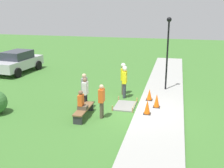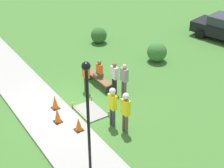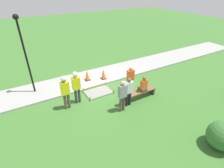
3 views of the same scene
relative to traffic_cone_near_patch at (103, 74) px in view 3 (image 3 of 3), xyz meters
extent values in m
plane|color=#3D702D|center=(0.33, 0.58, -0.44)|extent=(60.00, 60.00, 0.00)
cube|color=#9E9E99|center=(0.33, -0.55, -0.39)|extent=(28.00, 2.27, 0.10)
cube|color=gray|center=(1.00, 1.23, -0.41)|extent=(1.50, 1.01, 0.06)
cube|color=tan|center=(0.25, 0.73, -0.31)|extent=(0.05, 0.05, 0.26)
cube|color=tan|center=(1.75, 0.73, -0.31)|extent=(0.05, 0.05, 0.26)
cube|color=tan|center=(0.25, 1.74, -0.31)|extent=(0.05, 0.05, 0.26)
cube|color=tan|center=(1.75, 1.74, -0.31)|extent=(0.05, 0.05, 0.26)
cube|color=yellow|center=(1.00, 0.73, -0.24)|extent=(1.50, 0.00, 0.04)
cube|color=black|center=(0.00, 0.00, -0.33)|extent=(0.34, 0.34, 0.02)
cone|color=orange|center=(0.00, 0.00, 0.02)|extent=(0.29, 0.29, 0.66)
cube|color=black|center=(1.00, -0.36, -0.33)|extent=(0.34, 0.34, 0.02)
cone|color=orange|center=(1.00, -0.36, 0.02)|extent=(0.29, 0.29, 0.67)
cube|color=black|center=(2.00, 0.10, -0.33)|extent=(0.34, 0.34, 0.02)
cone|color=orange|center=(2.00, 0.10, -0.02)|extent=(0.29, 0.29, 0.59)
cube|color=#2D2D33|center=(-1.64, 2.85, -0.25)|extent=(0.12, 0.40, 0.38)
cube|color=#2D2D33|center=(0.04, 2.85, -0.25)|extent=(0.12, 0.40, 0.38)
cube|color=brown|center=(-0.80, 2.85, -0.03)|extent=(1.88, 0.44, 0.06)
cube|color=brown|center=(-0.93, 2.85, 0.09)|extent=(0.34, 0.44, 0.18)
cube|color=#E55B1E|center=(-0.93, 2.93, 0.43)|extent=(0.36, 0.20, 0.50)
sphere|color=brown|center=(-0.93, 2.93, 0.79)|extent=(0.21, 0.21, 0.21)
cylinder|color=#383D47|center=(2.27, 1.53, -0.02)|extent=(0.14, 0.14, 0.85)
cylinder|color=#383D47|center=(2.45, 1.53, -0.02)|extent=(0.14, 0.14, 0.85)
cube|color=yellow|center=(2.36, 1.53, 0.74)|extent=(0.40, 0.22, 0.67)
sphere|color=tan|center=(2.36, 1.53, 1.19)|extent=(0.23, 0.23, 0.23)
sphere|color=white|center=(2.36, 1.53, 1.25)|extent=(0.26, 0.26, 0.26)
cylinder|color=brown|center=(2.91, 1.73, -0.01)|extent=(0.14, 0.14, 0.86)
cylinder|color=brown|center=(3.09, 1.73, -0.01)|extent=(0.14, 0.14, 0.86)
cube|color=yellow|center=(3.00, 1.73, 0.76)|extent=(0.40, 0.22, 0.68)
sphere|color=brown|center=(3.00, 1.73, 1.21)|extent=(0.23, 0.23, 0.23)
sphere|color=white|center=(3.00, 1.73, 1.27)|extent=(0.27, 0.27, 0.27)
cylinder|color=brown|center=(-0.78, 2.02, -0.05)|extent=(0.14, 0.14, 0.77)
cylinder|color=brown|center=(-0.60, 2.02, -0.05)|extent=(0.14, 0.14, 0.77)
cube|color=#E55B1E|center=(-0.69, 2.02, 0.64)|extent=(0.40, 0.22, 0.61)
sphere|color=tan|center=(-0.69, 2.02, 1.05)|extent=(0.21, 0.21, 0.21)
cylinder|color=black|center=(0.09, 3.10, -0.05)|extent=(0.14, 0.14, 0.79)
cylinder|color=black|center=(0.27, 3.10, -0.05)|extent=(0.14, 0.14, 0.79)
cube|color=silver|center=(0.18, 3.10, 0.66)|extent=(0.40, 0.22, 0.62)
sphere|color=brown|center=(0.18, 3.10, 1.08)|extent=(0.21, 0.21, 0.21)
cylinder|color=brown|center=(0.61, 3.31, -0.03)|extent=(0.14, 0.14, 0.82)
cylinder|color=brown|center=(0.79, 3.31, -0.03)|extent=(0.14, 0.14, 0.82)
cube|color=gray|center=(0.70, 3.31, 0.71)|extent=(0.40, 0.22, 0.65)
sphere|color=tan|center=(0.70, 3.31, 1.15)|extent=(0.22, 0.22, 0.22)
cylinder|color=black|center=(4.20, -0.64, 1.67)|extent=(0.10, 0.10, 4.02)
sphere|color=black|center=(4.20, -0.64, 3.78)|extent=(0.28, 0.28, 0.28)
sphere|color=#387033|center=(-1.37, 7.10, 0.13)|extent=(1.14, 1.14, 1.14)
camera|label=1|loc=(-12.34, -1.20, 4.68)|focal=45.00mm
camera|label=2|loc=(12.16, -5.02, 8.41)|focal=55.00mm
camera|label=3|loc=(4.65, 9.09, 5.16)|focal=28.00mm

